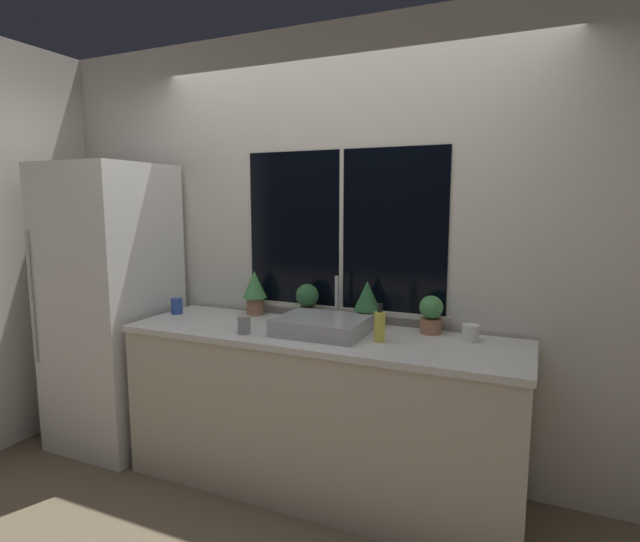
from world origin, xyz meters
TOP-DOWN VIEW (x-y plane):
  - ground_plane at (0.00, 0.00)m, footprint 14.00×14.00m
  - wall_back at (0.00, 0.70)m, footprint 8.00×0.09m
  - wall_left at (-2.15, 1.50)m, footprint 0.06×7.00m
  - counter at (0.00, 0.32)m, footprint 2.26×0.66m
  - refrigerator at (-1.52, 0.29)m, footprint 0.69×0.71m
  - sink at (0.02, 0.32)m, footprint 0.49×0.44m
  - potted_plant_far_left at (-0.56, 0.56)m, footprint 0.16×0.16m
  - potted_plant_center_left at (-0.18, 0.56)m, footprint 0.14×0.14m
  - potted_plant_center_right at (0.20, 0.56)m, footprint 0.16×0.16m
  - potted_plant_far_right at (0.58, 0.56)m, footprint 0.13×0.13m
  - soap_bottle at (0.37, 0.29)m, footprint 0.06×0.06m
  - mug_white at (0.80, 0.49)m, footprint 0.09×0.09m
  - mug_grey at (-0.37, 0.13)m, footprint 0.07×0.07m
  - mug_blue at (-1.04, 0.38)m, footprint 0.07×0.07m

SIDE VIEW (x-z plane):
  - ground_plane at x=0.00m, z-range 0.00..0.00m
  - counter at x=0.00m, z-range 0.00..0.92m
  - refrigerator at x=-1.52m, z-range 0.00..1.90m
  - mug_white at x=0.80m, z-range 0.92..1.01m
  - sink at x=0.02m, z-range 0.82..1.12m
  - mug_grey at x=-0.37m, z-range 0.92..1.03m
  - mug_blue at x=-1.04m, z-range 0.92..1.03m
  - soap_bottle at x=0.37m, z-range 0.91..1.11m
  - potted_plant_far_right at x=0.58m, z-range 0.93..1.14m
  - potted_plant_center_left at x=-0.18m, z-range 0.94..1.17m
  - potted_plant_center_right at x=0.20m, z-range 0.95..1.22m
  - potted_plant_far_left at x=-0.56m, z-range 0.95..1.23m
  - wall_left at x=-2.15m, z-range 0.00..2.70m
  - wall_back at x=0.00m, z-range 0.00..2.70m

